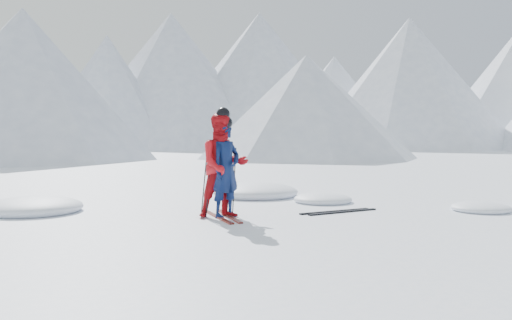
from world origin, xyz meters
name	(u,v)px	position (x,y,z in m)	size (l,w,h in m)	color
ground	(330,213)	(0.00, 0.00, 0.00)	(160.00, 160.00, 0.00)	white
mountain_range	(143,71)	(5.71, 35.31, 6.72)	(106.15, 62.94, 15.53)	#B2BCD1
skier_blue	(226,170)	(-2.12, 0.46, 0.93)	(0.68, 0.44, 1.86)	#0B1943
skier_red	(223,165)	(-2.16, 0.48, 1.01)	(0.99, 0.77, 2.03)	red
pole_blue_left	(209,186)	(-2.42, 0.61, 0.62)	(0.02, 0.02, 1.24)	black
pole_blue_right	(232,184)	(-1.87, 0.71, 0.62)	(0.02, 0.02, 1.24)	black
pole_red_left	(204,182)	(-2.46, 0.73, 0.68)	(0.02, 0.02, 1.35)	black
pole_red_right	(234,181)	(-1.86, 0.63, 0.68)	(0.02, 0.02, 1.35)	black
ski_worn_left	(218,217)	(-2.28, 0.48, 0.01)	(0.09, 1.70, 0.03)	black
ski_worn_right	(229,216)	(-2.04, 0.48, 0.01)	(0.09, 1.70, 0.03)	black
ski_loose_a	(335,211)	(0.18, 0.07, 0.01)	(0.09, 1.70, 0.03)	black
ski_loose_b	(343,212)	(0.28, -0.08, 0.01)	(0.09, 1.70, 0.03)	black
snow_lumps	(211,203)	(-1.56, 2.61, 0.00)	(10.03, 6.21, 0.49)	white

